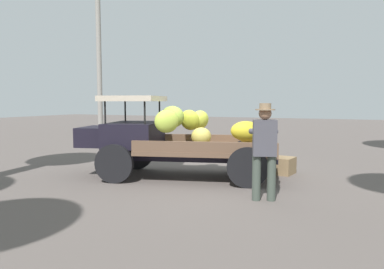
% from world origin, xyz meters
% --- Properties ---
extents(ground_plane, '(60.00, 60.00, 0.00)m').
position_xyz_m(ground_plane, '(0.00, 0.00, 0.00)').
color(ground_plane, '#5B524E').
extents(truck, '(4.66, 2.65, 1.86)m').
position_xyz_m(truck, '(0.45, 0.21, 0.91)').
color(truck, black).
rests_on(truck, ground).
extents(farmer, '(0.55, 0.51, 1.70)m').
position_xyz_m(farmer, '(-1.95, 1.33, 0.97)').
color(farmer, '#404A41').
rests_on(farmer, ground).
extents(wooden_crate, '(0.60, 0.65, 0.40)m').
position_xyz_m(wooden_crate, '(-1.85, -1.18, 0.20)').
color(wooden_crate, olive).
rests_on(wooden_crate, ground).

